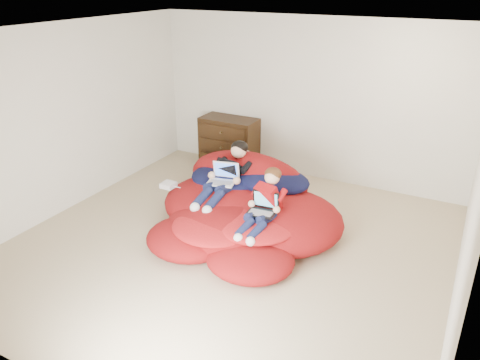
% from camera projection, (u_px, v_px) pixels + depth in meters
% --- Properties ---
extents(room_shell, '(5.10, 5.10, 2.77)m').
position_uv_depth(room_shell, '(229.00, 230.00, 5.62)').
color(room_shell, tan).
rests_on(room_shell, ground).
extents(dresser, '(0.95, 0.54, 0.85)m').
position_uv_depth(dresser, '(229.00, 143.00, 7.89)').
color(dresser, black).
rests_on(dresser, ground).
extents(beanbag_pile, '(2.46, 2.25, 0.88)m').
position_uv_depth(beanbag_pile, '(243.00, 210.00, 6.01)').
color(beanbag_pile, maroon).
rests_on(beanbag_pile, ground).
extents(cream_pillow, '(0.39, 0.25, 0.25)m').
position_uv_depth(cream_pillow, '(241.00, 157.00, 6.73)').
color(cream_pillow, silver).
rests_on(cream_pillow, beanbag_pile).
extents(older_boy, '(0.36, 1.18, 0.63)m').
position_uv_depth(older_boy, '(228.00, 173.00, 6.13)').
color(older_boy, black).
rests_on(older_boy, beanbag_pile).
extents(younger_boy, '(0.34, 0.89, 0.64)m').
position_uv_depth(younger_boy, '(265.00, 201.00, 5.44)').
color(younger_boy, '#AC0F12').
rests_on(younger_boy, beanbag_pile).
extents(laptop_white, '(0.39, 0.37, 0.25)m').
position_uv_depth(laptop_white, '(223.00, 177.00, 6.04)').
color(laptop_white, silver).
rests_on(laptop_white, older_boy).
extents(laptop_black, '(0.34, 0.28, 0.24)m').
position_uv_depth(laptop_black, '(263.00, 207.00, 5.44)').
color(laptop_black, black).
rests_on(laptop_black, younger_boy).
extents(power_adapter, '(0.18, 0.18, 0.07)m').
position_uv_depth(power_adapter, '(168.00, 185.00, 6.32)').
color(power_adapter, silver).
rests_on(power_adapter, beanbag_pile).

